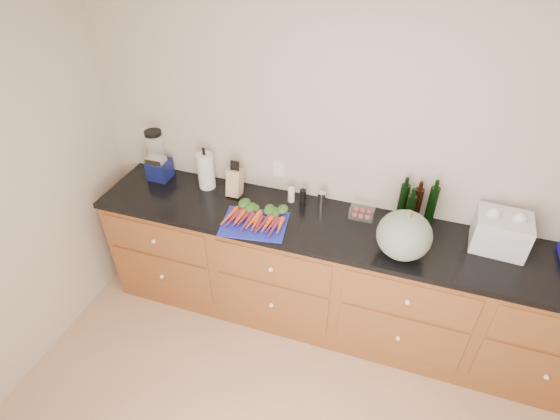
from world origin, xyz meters
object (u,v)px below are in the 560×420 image
(carrots, at_px, (256,218))
(blender_appliance, at_px, (157,158))
(cutting_board, at_px, (254,224))
(knife_block, at_px, (235,182))
(paper_towel, at_px, (206,171))
(squash, at_px, (404,235))
(tomato_box, at_px, (362,211))

(carrots, height_order, blender_appliance, blender_appliance)
(cutting_board, distance_m, knife_block, 0.41)
(cutting_board, distance_m, paper_towel, 0.61)
(squash, bearing_deg, cutting_board, -178.87)
(cutting_board, height_order, paper_towel, paper_towel)
(knife_block, relative_size, tomato_box, 1.19)
(carrots, height_order, knife_block, knife_block)
(cutting_board, bearing_deg, carrots, 90.00)
(carrots, bearing_deg, tomato_box, 23.88)
(cutting_board, bearing_deg, blender_appliance, 160.78)
(cutting_board, bearing_deg, tomato_box, 26.11)
(cutting_board, xyz_separation_m, blender_appliance, (-0.91, 0.32, 0.17))
(paper_towel, xyz_separation_m, knife_block, (0.24, -0.02, -0.04))
(paper_towel, distance_m, knife_block, 0.24)
(cutting_board, relative_size, knife_block, 2.19)
(cutting_board, relative_size, paper_towel, 1.56)
(squash, distance_m, blender_appliance, 1.91)
(cutting_board, bearing_deg, squash, 1.13)
(cutting_board, xyz_separation_m, tomato_box, (0.67, 0.33, 0.03))
(carrots, height_order, squash, squash)
(carrots, distance_m, squash, 0.98)
(knife_block, bearing_deg, cutting_board, -48.30)
(tomato_box, bearing_deg, cutting_board, -153.89)
(cutting_board, bearing_deg, paper_towel, 147.75)
(squash, bearing_deg, knife_block, 167.21)
(cutting_board, relative_size, carrots, 1.06)
(cutting_board, height_order, carrots, carrots)
(squash, height_order, blender_appliance, blender_appliance)
(blender_appliance, height_order, tomato_box, blender_appliance)
(blender_appliance, bearing_deg, cutting_board, -19.22)
(cutting_board, height_order, tomato_box, tomato_box)
(paper_towel, bearing_deg, cutting_board, -32.25)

